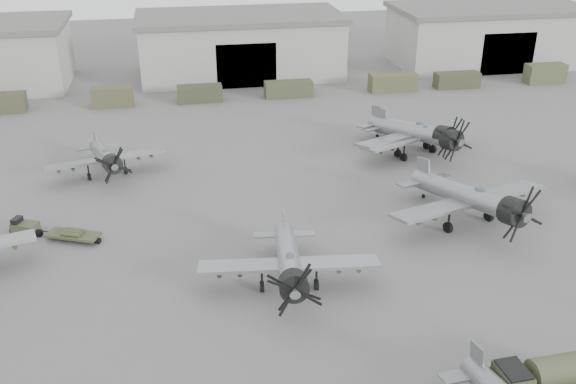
% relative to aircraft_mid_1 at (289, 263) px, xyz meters
% --- Properties ---
extents(ground, '(220.00, 220.00, 0.00)m').
position_rel_aircraft_mid_1_xyz_m(ground, '(3.24, -6.12, -2.23)').
color(ground, slate).
rests_on(ground, ground).
extents(hangar_center, '(29.00, 14.80, 8.70)m').
position_rel_aircraft_mid_1_xyz_m(hangar_center, '(3.24, 55.84, 2.14)').
color(hangar_center, '#A7A69C').
rests_on(hangar_center, ground).
extents(hangar_right, '(29.00, 14.80, 8.70)m').
position_rel_aircraft_mid_1_xyz_m(hangar_right, '(41.24, 55.84, 2.14)').
color(hangar_right, '#A7A69C').
rests_on(hangar_right, ground).
extents(support_truck_1, '(5.55, 2.20, 2.31)m').
position_rel_aircraft_mid_1_xyz_m(support_truck_1, '(-27.25, 43.88, -1.07)').
color(support_truck_1, '#403F2A').
rests_on(support_truck_1, ground).
extents(support_truck_2, '(5.00, 2.20, 2.47)m').
position_rel_aircraft_mid_1_xyz_m(support_truck_2, '(-14.23, 43.88, -0.99)').
color(support_truck_2, '#47462E').
rests_on(support_truck_2, ground).
extents(support_truck_3, '(5.65, 2.20, 2.06)m').
position_rel_aircraft_mid_1_xyz_m(support_truck_3, '(-3.45, 43.88, -1.20)').
color(support_truck_3, '#363A26').
rests_on(support_truck_3, ground).
extents(support_truck_4, '(6.19, 2.20, 2.03)m').
position_rel_aircraft_mid_1_xyz_m(support_truck_4, '(8.06, 43.88, -1.22)').
color(support_truck_4, '#3D432C').
rests_on(support_truck_4, ground).
extents(support_truck_5, '(6.32, 2.20, 2.33)m').
position_rel_aircraft_mid_1_xyz_m(support_truck_5, '(22.24, 43.88, -1.06)').
color(support_truck_5, '#4A4B31').
rests_on(support_truck_5, ground).
extents(support_truck_6, '(6.05, 2.20, 2.06)m').
position_rel_aircraft_mid_1_xyz_m(support_truck_6, '(31.35, 43.88, -1.20)').
color(support_truck_6, '#3A3C27').
rests_on(support_truck_6, ground).
extents(support_truck_7, '(5.49, 2.20, 2.63)m').
position_rel_aircraft_mid_1_xyz_m(support_truck_7, '(44.40, 43.88, -0.91)').
color(support_truck_7, '#464B31').
rests_on(support_truck_7, ground).
extents(aircraft_mid_1, '(12.33, 11.09, 4.90)m').
position_rel_aircraft_mid_1_xyz_m(aircraft_mid_1, '(0.00, 0.00, 0.00)').
color(aircraft_mid_1, gray).
rests_on(aircraft_mid_1, ground).
extents(aircraft_mid_2, '(14.11, 12.70, 5.64)m').
position_rel_aircraft_mid_1_xyz_m(aircraft_mid_2, '(15.97, 6.29, 0.33)').
color(aircraft_mid_2, gray).
rests_on(aircraft_mid_2, ground).
extents(aircraft_far_0, '(11.28, 10.16, 4.50)m').
position_rel_aircraft_mid_1_xyz_m(aircraft_far_0, '(-13.41, 21.67, -0.18)').
color(aircraft_far_0, gray).
rests_on(aircraft_far_0, ground).
extents(aircraft_far_1, '(13.13, 11.88, 5.34)m').
position_rel_aircraft_mid_1_xyz_m(aircraft_far_1, '(17.10, 22.15, 0.20)').
color(aircraft_far_1, gray).
rests_on(aircraft_far_1, ground).
extents(aircraft_extra_859, '(13.13, 11.88, 5.34)m').
position_rel_aircraft_mid_1_xyz_m(aircraft_extra_859, '(17.33, 21.08, 0.20)').
color(aircraft_extra_859, gray).
rests_on(aircraft_extra_859, ground).
extents(fuel_tanker, '(6.30, 3.09, 2.39)m').
position_rel_aircraft_mid_1_xyz_m(fuel_tanker, '(11.87, -12.16, -0.86)').
color(fuel_tanker, '#41462D').
rests_on(fuel_tanker, ground).
extents(tug_trailer, '(7.10, 4.04, 1.44)m').
position_rel_aircraft_mid_1_xyz_m(tug_trailer, '(-17.55, 10.82, -1.69)').
color(tug_trailer, '#3B3F29').
rests_on(tug_trailer, ground).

